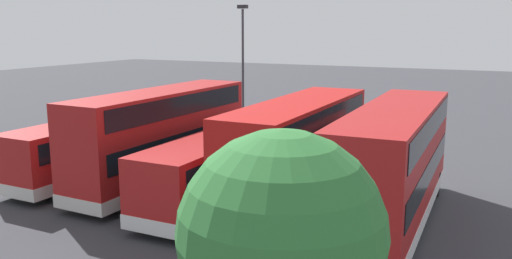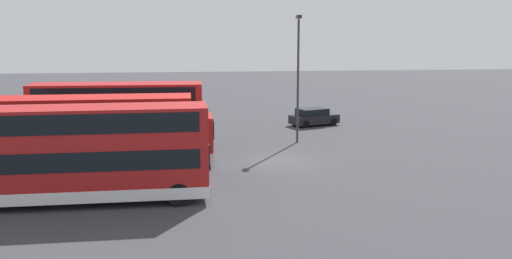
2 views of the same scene
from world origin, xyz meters
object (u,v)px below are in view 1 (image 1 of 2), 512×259
Objects in this scene: bus_double_decker_near_end at (394,163)px; bus_double_decker_fourth at (162,135)px; bus_single_deck_third at (233,161)px; lamp_post_tall at (243,61)px; bus_double_decker_second at (299,153)px; bus_single_deck_fifth at (102,144)px; car_hatchback_silver at (182,113)px.

bus_double_decker_near_end and bus_double_decker_fourth have the same top height.
lamp_post_tall is at bearing -64.29° from bus_single_deck_third.
lamp_post_tall reaches higher than bus_double_decker_near_end.
lamp_post_tall reaches higher than bus_single_deck_third.
bus_single_deck_fifth is at bearing -3.09° from bus_double_decker_second.
bus_double_decker_fourth reaches higher than car_hatchback_silver.
car_hatchback_silver is at bearing -20.96° from lamp_post_tall.
bus_double_decker_fourth is 2.55× the size of car_hatchback_silver.
bus_single_deck_fifth is (7.60, -0.12, -0.00)m from bus_single_deck_third.
bus_single_deck_third is 19.62m from car_hatchback_silver.
car_hatchback_silver is at bearing -37.42° from bus_double_decker_near_end.
car_hatchback_silver is (16.11, -15.33, -1.75)m from bus_double_decker_second.
bus_double_decker_second reaches higher than car_hatchback_silver.
bus_double_decker_second is at bearing 171.90° from bus_single_deck_third.
lamp_post_tall is at bearing -54.04° from bus_double_decker_second.
lamp_post_tall is at bearing -80.35° from bus_double_decker_fourth.
bus_double_decker_near_end reaches higher than bus_single_deck_third.
car_hatchback_silver is (5.19, -14.74, -0.92)m from bus_single_deck_fifth.
bus_single_deck_fifth is 2.54× the size of car_hatchback_silver.
bus_double_decker_fourth is at bearing -2.23° from bus_double_decker_near_end.
bus_single_deck_third is 3.89m from bus_double_decker_fourth.
bus_single_deck_third is 1.35× the size of lamp_post_tall.
bus_double_decker_second is 2.43× the size of car_hatchback_silver.
car_hatchback_silver is 0.49× the size of lamp_post_tall.
lamp_post_tall reaches higher than car_hatchback_silver.
bus_double_decker_second and bus_double_decker_fourth have the same top height.
bus_double_decker_fourth is (3.81, -0.03, 0.82)m from bus_single_deck_third.
car_hatchback_silver is 8.64m from lamp_post_tall.
bus_double_decker_fourth is 12.64m from lamp_post_tall.
lamp_post_tall is (9.20, -12.68, 2.70)m from bus_double_decker_second.
bus_single_deck_third is at bearing -3.18° from bus_double_decker_near_end.
lamp_post_tall is (5.88, -12.20, 3.52)m from bus_single_deck_third.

